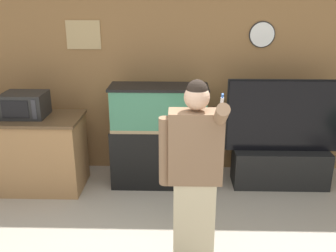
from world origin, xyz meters
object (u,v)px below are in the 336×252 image
object	(u,v)px
person_standing	(194,174)
microwave	(25,105)
tv_on_stand	(281,155)
aquarium_on_stand	(159,136)
counter_island	(17,152)

from	to	relation	value
person_standing	microwave	bearing A→B (deg)	144.40
tv_on_stand	aquarium_on_stand	bearing A→B (deg)	179.81
microwave	person_standing	distance (m)	2.37
counter_island	person_standing	bearing A→B (deg)	-33.00
microwave	aquarium_on_stand	world-z (taller)	aquarium_on_stand
counter_island	person_standing	world-z (taller)	person_standing
microwave	tv_on_stand	xyz separation A→B (m)	(3.07, 0.12, -0.66)
aquarium_on_stand	counter_island	bearing A→B (deg)	-175.32
aquarium_on_stand	person_standing	world-z (taller)	person_standing
aquarium_on_stand	tv_on_stand	distance (m)	1.53
tv_on_stand	microwave	bearing A→B (deg)	-177.84
aquarium_on_stand	tv_on_stand	world-z (taller)	tv_on_stand
counter_island	microwave	world-z (taller)	microwave
microwave	person_standing	world-z (taller)	person_standing
aquarium_on_stand	tv_on_stand	bearing A→B (deg)	-0.19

